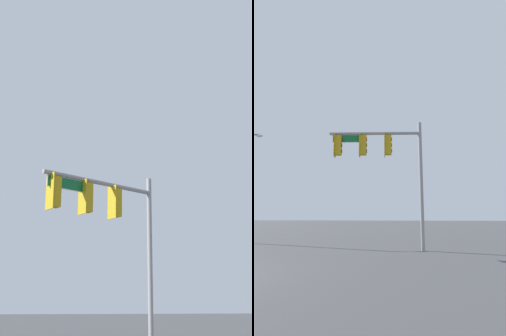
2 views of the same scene
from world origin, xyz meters
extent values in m
cylinder|color=gray|center=(-5.97, -8.35, 3.43)|extent=(0.20, 0.20, 6.86)
cylinder|color=gray|center=(-3.54, -7.74, 6.26)|extent=(4.89, 1.39, 0.17)
cube|color=gold|center=(-4.09, -7.88, 5.59)|extent=(0.16, 0.51, 1.30)
cube|color=#B79314|center=(-4.27, -7.92, 5.59)|extent=(0.43, 0.40, 1.10)
cylinder|color=#B79314|center=(-4.27, -7.92, 6.20)|extent=(0.04, 0.04, 0.12)
cylinder|color=red|center=(-4.46, -7.97, 5.92)|extent=(0.08, 0.22, 0.22)
cylinder|color=#392D05|center=(-4.46, -7.97, 5.59)|extent=(0.08, 0.22, 0.22)
cylinder|color=black|center=(-4.46, -7.97, 5.26)|extent=(0.08, 0.22, 0.22)
cube|color=gold|center=(-2.75, -7.54, 5.59)|extent=(0.16, 0.51, 1.30)
cube|color=#B79314|center=(-2.94, -7.59, 5.59)|extent=(0.43, 0.40, 1.10)
cylinder|color=#B79314|center=(-2.94, -7.59, 6.20)|extent=(0.04, 0.04, 0.12)
cylinder|color=red|center=(-3.13, -7.63, 5.92)|extent=(0.08, 0.22, 0.22)
cylinder|color=#392D05|center=(-3.13, -7.63, 5.59)|extent=(0.08, 0.22, 0.22)
cylinder|color=black|center=(-3.13, -7.63, 5.26)|extent=(0.08, 0.22, 0.22)
cube|color=gold|center=(-1.42, -7.20, 5.59)|extent=(0.16, 0.51, 1.30)
cube|color=#B79314|center=(-1.60, -7.25, 5.59)|extent=(0.43, 0.40, 1.10)
cylinder|color=#B79314|center=(-1.60, -7.25, 6.20)|extent=(0.04, 0.04, 0.12)
cylinder|color=red|center=(-1.80, -7.30, 5.92)|extent=(0.08, 0.22, 0.22)
cylinder|color=#392D05|center=(-1.80, -7.30, 5.59)|extent=(0.08, 0.22, 0.22)
cylinder|color=black|center=(-1.80, -7.30, 5.26)|extent=(0.08, 0.22, 0.22)
cube|color=#0F602D|center=(-2.16, -7.39, 5.96)|extent=(1.71, 0.47, 0.39)
cube|color=white|center=(-2.16, -7.39, 5.96)|extent=(1.76, 0.47, 0.45)
camera|label=1|loc=(2.97, 8.30, 1.58)|focal=50.00mm
camera|label=2|loc=(-7.57, 5.55, 1.62)|focal=28.00mm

